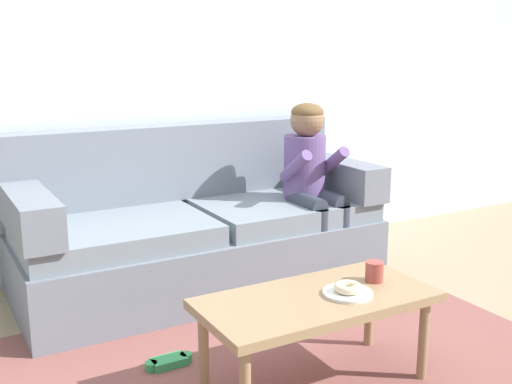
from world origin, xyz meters
The scene contains 10 objects.
ground centered at (0.00, 0.00, 0.00)m, with size 10.00×10.00×0.00m, color #9E896B.
wall_back centered at (0.00, 1.40, 1.40)m, with size 8.00×0.10×2.80m, color silver.
area_rug centered at (0.00, -0.25, 0.01)m, with size 2.60×1.81×0.01m, color brown.
couch centered at (0.08, 0.85, 0.35)m, with size 2.14×0.90×0.96m.
coffee_table centered at (0.03, -0.48, 0.37)m, with size 1.00×0.48×0.42m.
person_child centered at (0.76, 0.64, 0.67)m, with size 0.34×0.58×1.10m.
plate centered at (0.15, -0.53, 0.42)m, with size 0.21×0.21×0.01m, color white.
donut centered at (0.15, -0.53, 0.45)m, with size 0.12×0.12×0.04m, color beige.
mug centered at (0.35, -0.46, 0.46)m, with size 0.08×0.08×0.09m, color #993D38.
toy_controller centered at (-0.46, -0.02, 0.03)m, with size 0.23×0.09×0.05m.
Camera 1 is at (-1.38, -2.47, 1.42)m, focal length 43.58 mm.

